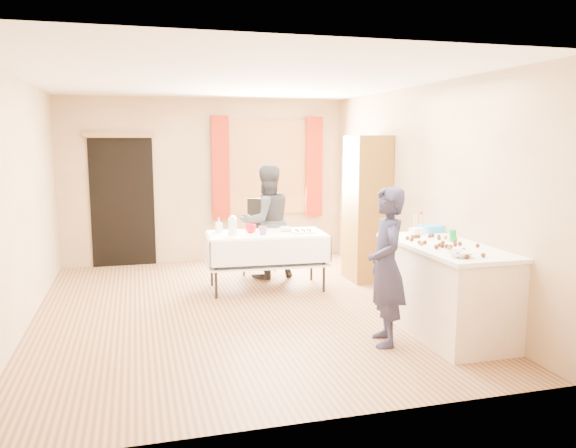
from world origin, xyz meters
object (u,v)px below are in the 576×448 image
object	(u,v)px
girl	(386,267)
woman	(267,222)
party_table	(266,256)
counter	(445,289)
cabinet	(367,209)
chair	(260,251)

from	to	relation	value
girl	woman	xyz separation A→B (m)	(-0.50, 2.87, 0.04)
party_table	girl	xyz separation A→B (m)	(0.65, -2.25, 0.31)
counter	girl	world-z (taller)	girl
cabinet	party_table	world-z (taller)	cabinet
cabinet	chair	distance (m)	1.70
cabinet	woman	world-z (taller)	cabinet
party_table	girl	distance (m)	2.36
counter	woman	world-z (taller)	woman
cabinet	counter	xyz separation A→B (m)	(-0.10, -2.26, -0.55)
chair	woman	distance (m)	0.56
counter	chair	xyz separation A→B (m)	(-1.26, 3.02, -0.13)
counter	chair	distance (m)	3.27
cabinet	girl	world-z (taller)	cabinet
girl	chair	bearing A→B (deg)	-158.59
cabinet	party_table	size ratio (longest dim) A/B	1.27
cabinet	party_table	distance (m)	1.58
chair	girl	distance (m)	3.23
party_table	woman	xyz separation A→B (m)	(0.15, 0.62, 0.36)
counter	woman	xyz separation A→B (m)	(-1.22, 2.73, 0.35)
counter	party_table	distance (m)	2.51
cabinet	woman	size ratio (longest dim) A/B	1.25
counter	party_table	size ratio (longest dim) A/B	1.04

